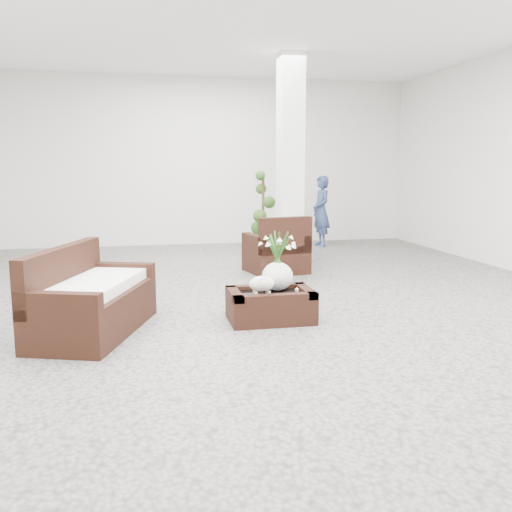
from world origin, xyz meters
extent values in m
plane|color=gray|center=(0.00, 0.00, 0.00)|extent=(11.00, 11.00, 0.00)
cube|color=white|center=(1.20, 2.80, 1.75)|extent=(0.40, 0.40, 3.50)
cube|color=black|center=(0.03, -0.70, 0.16)|extent=(0.90, 0.60, 0.31)
ellipsoid|color=white|center=(-0.09, -0.80, 0.42)|extent=(0.28, 0.23, 0.21)
cylinder|color=white|center=(0.33, -0.68, 0.33)|extent=(0.04, 0.04, 0.03)
cube|color=black|center=(0.77, 2.03, 0.45)|extent=(0.99, 0.96, 0.90)
cube|color=black|center=(-1.80, -0.74, 0.43)|extent=(1.26, 1.79, 0.87)
imported|color=navy|center=(2.39, 4.65, 0.73)|extent=(0.38, 0.55, 1.47)
camera|label=1|loc=(-1.32, -6.37, 1.66)|focal=38.89mm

